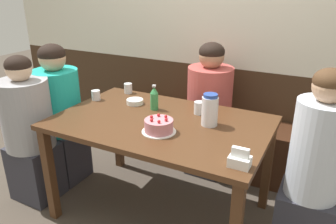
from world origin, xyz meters
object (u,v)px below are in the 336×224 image
(bench_seat, at_px, (203,139))
(bowl_rice_small, at_px, (135,102))
(napkin_holder, at_px, (240,160))
(glass_tumbler_short, at_px, (128,88))
(person_grey_tee, at_px, (60,115))
(person_pale_blue_shirt, at_px, (313,177))
(water_pitcher, at_px, (210,110))
(person_dark_striped, at_px, (30,132))
(birthday_cake, at_px, (159,126))
(glass_water_tall, at_px, (96,95))
(soju_bottle, at_px, (154,98))
(glass_shot_small, at_px, (199,108))
(person_teal_shirt, at_px, (209,110))
(bowl_soup_white, at_px, (206,106))

(bench_seat, bearing_deg, bowl_rice_small, -117.39)
(napkin_holder, bearing_deg, glass_tumbler_short, 148.14)
(glass_tumbler_short, bearing_deg, person_grey_tee, -142.55)
(person_pale_blue_shirt, bearing_deg, person_grey_tee, 0.55)
(water_pitcher, height_order, person_dark_striped, person_dark_striped)
(birthday_cake, relative_size, glass_tumbler_short, 2.60)
(glass_water_tall, xyz_separation_m, person_pale_blue_shirt, (1.63, -0.07, -0.23))
(water_pitcher, relative_size, soju_bottle, 1.15)
(bench_seat, relative_size, birthday_cake, 8.92)
(birthday_cake, distance_m, glass_tumbler_short, 0.81)
(glass_shot_small, bearing_deg, bowl_rice_small, -175.59)
(glass_tumbler_short, xyz_separation_m, person_grey_tee, (-0.46, -0.35, -0.20))
(bowl_rice_small, height_order, glass_shot_small, glass_shot_small)
(bowl_rice_small, distance_m, glass_tumbler_short, 0.27)
(person_teal_shirt, relative_size, person_pale_blue_shirt, 0.97)
(person_pale_blue_shirt, relative_size, person_grey_tee, 1.03)
(bench_seat, relative_size, person_pale_blue_shirt, 1.58)
(glass_tumbler_short, bearing_deg, bowl_soup_white, -2.78)
(napkin_holder, bearing_deg, soju_bottle, 147.57)
(bench_seat, bearing_deg, glass_water_tall, -132.99)
(birthday_cake, distance_m, glass_shot_small, 0.41)
(person_pale_blue_shirt, bearing_deg, glass_shot_small, -12.50)
(water_pitcher, xyz_separation_m, person_pale_blue_shirt, (0.66, -0.03, -0.29))
(bench_seat, relative_size, bowl_soup_white, 16.70)
(bench_seat, relative_size, soju_bottle, 10.34)
(birthday_cake, height_order, glass_water_tall, birthday_cake)
(person_grey_tee, height_order, person_dark_striped, person_grey_tee)
(person_pale_blue_shirt, xyz_separation_m, person_dark_striped, (-1.96, -0.33, 0.00))
(water_pitcher, distance_m, bowl_soup_white, 0.31)
(bench_seat, distance_m, person_grey_tee, 1.31)
(bowl_rice_small, relative_size, glass_water_tall, 1.65)
(glass_shot_small, height_order, person_teal_shirt, person_teal_shirt)
(soju_bottle, xyz_separation_m, glass_water_tall, (-0.51, -0.03, -0.05))
(napkin_holder, distance_m, bowl_soup_white, 0.82)
(glass_water_tall, xyz_separation_m, person_grey_tee, (-0.33, -0.09, -0.20))
(person_teal_shirt, bearing_deg, person_grey_tee, -57.21)
(birthday_cake, relative_size, person_pale_blue_shirt, 0.18)
(glass_tumbler_short, xyz_separation_m, person_pale_blue_shirt, (1.50, -0.33, -0.23))
(bench_seat, relative_size, glass_shot_small, 21.44)
(water_pitcher, distance_m, bowl_rice_small, 0.66)
(glass_tumbler_short, bearing_deg, bowl_rice_small, -45.46)
(bowl_soup_white, height_order, glass_tumbler_short, glass_tumbler_short)
(glass_water_tall, bearing_deg, person_dark_striped, -128.76)
(bowl_soup_white, height_order, person_teal_shirt, person_teal_shirt)
(person_grey_tee, distance_m, person_dark_striped, 0.32)
(glass_water_tall, distance_m, glass_tumbler_short, 0.29)
(glass_water_tall, bearing_deg, water_pitcher, -2.62)
(bench_seat, bearing_deg, person_teal_shirt, -52.97)
(bench_seat, height_order, soju_bottle, soju_bottle)
(napkin_holder, distance_m, person_grey_tee, 1.67)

